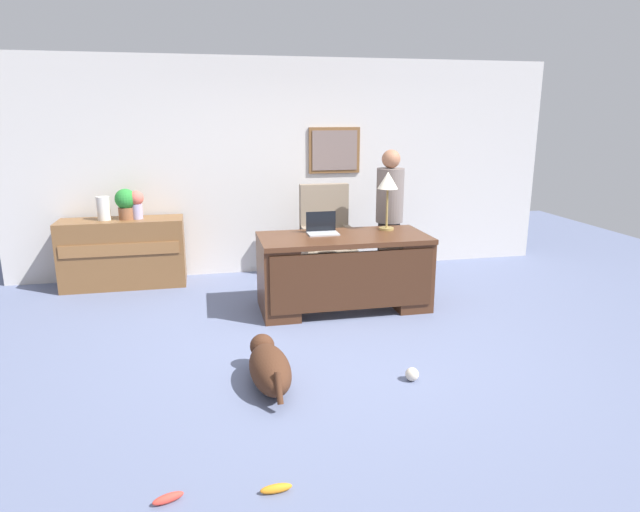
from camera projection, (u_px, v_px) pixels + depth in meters
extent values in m
plane|color=slate|center=(336.00, 344.00, 4.97)|extent=(12.00, 12.00, 0.00)
cube|color=silver|center=(288.00, 167.00, 7.10)|extent=(7.00, 0.12, 2.70)
cube|color=brown|center=(334.00, 150.00, 7.10)|extent=(0.67, 0.03, 0.58)
cube|color=#78645E|center=(335.00, 150.00, 7.08)|extent=(0.59, 0.01, 0.50)
cube|color=#4C2B19|center=(344.00, 238.00, 5.73)|extent=(1.76, 0.81, 0.05)
cube|color=#4C2B19|center=(278.00, 278.00, 5.68)|extent=(0.36, 0.75, 0.74)
cube|color=#4C2B19|center=(406.00, 270.00, 5.97)|extent=(0.36, 0.75, 0.74)
cube|color=#412415|center=(353.00, 281.00, 5.46)|extent=(1.66, 0.04, 0.59)
cube|color=brown|center=(123.00, 253.00, 6.58)|extent=(1.42, 0.48, 0.81)
cube|color=brown|center=(120.00, 250.00, 6.32)|extent=(1.32, 0.02, 0.14)
cube|color=gray|center=(328.00, 253.00, 6.71)|extent=(0.60, 0.58, 0.18)
cylinder|color=black|center=(328.00, 271.00, 6.77)|extent=(0.10, 0.10, 0.28)
cylinder|color=black|center=(328.00, 280.00, 6.80)|extent=(0.52, 0.52, 0.05)
cube|color=gray|center=(324.00, 213.00, 6.82)|extent=(0.60, 0.12, 0.73)
cube|color=gray|center=(307.00, 238.00, 6.61)|extent=(0.08, 0.50, 0.22)
cube|color=gray|center=(349.00, 236.00, 6.71)|extent=(0.08, 0.50, 0.22)
cylinder|color=#262323|center=(388.00, 254.00, 6.62)|extent=(0.26, 0.26, 0.78)
cylinder|color=slate|center=(390.00, 195.00, 6.44)|extent=(0.32, 0.32, 0.63)
sphere|color=#A56B4E|center=(391.00, 159.00, 6.34)|extent=(0.21, 0.21, 0.21)
ellipsoid|color=#472819|center=(270.00, 369.00, 4.15)|extent=(0.34, 0.71, 0.30)
sphere|color=#472819|center=(262.00, 346.00, 4.46)|extent=(0.20, 0.20, 0.20)
cylinder|color=#472819|center=(279.00, 388.00, 3.82)|extent=(0.05, 0.15, 0.21)
cube|color=#B2B5BA|center=(323.00, 234.00, 5.78)|extent=(0.32, 0.22, 0.01)
cube|color=black|center=(321.00, 221.00, 5.85)|extent=(0.32, 0.01, 0.21)
cylinder|color=#9E8447|center=(386.00, 229.00, 6.01)|extent=(0.16, 0.16, 0.02)
cylinder|color=#9E8447|center=(387.00, 208.00, 5.96)|extent=(0.02, 0.02, 0.42)
cone|color=silver|center=(388.00, 180.00, 5.88)|extent=(0.22, 0.22, 0.18)
cylinder|color=#ACA2C9|center=(137.00, 211.00, 6.50)|extent=(0.13, 0.13, 0.18)
sphere|color=#D46354|center=(136.00, 198.00, 6.46)|extent=(0.17, 0.17, 0.17)
cylinder|color=silver|center=(103.00, 208.00, 6.41)|extent=(0.15, 0.15, 0.28)
cylinder|color=brown|center=(127.00, 213.00, 6.48)|extent=(0.18, 0.18, 0.14)
sphere|color=#298733|center=(125.00, 199.00, 6.43)|extent=(0.24, 0.24, 0.24)
sphere|color=beige|center=(412.00, 374.00, 4.28)|extent=(0.11, 0.11, 0.11)
ellipsoid|color=#E53F33|center=(168.00, 498.00, 2.94)|extent=(0.18, 0.10, 0.05)
ellipsoid|color=orange|center=(276.00, 488.00, 3.01)|extent=(0.18, 0.06, 0.05)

